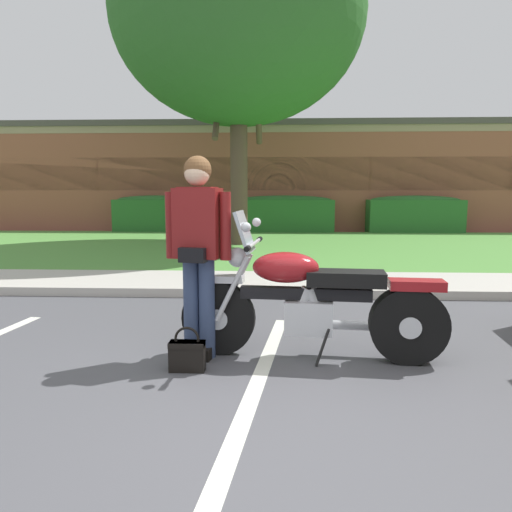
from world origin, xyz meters
The scene contains 13 objects.
ground_plane centered at (0.00, 0.00, 0.00)m, with size 140.00×140.00×0.00m, color #4C4C51.
curb_strip centered at (0.00, 3.57, 0.06)m, with size 60.00×0.20×0.12m, color #B7B2A8.
concrete_walk centered at (0.00, 4.42, 0.04)m, with size 60.00×1.50×0.08m, color #B7B2A8.
grass_lawn centered at (0.00, 9.13, 0.03)m, with size 60.00×7.92×0.06m, color #518E3D.
stall_stripe_1 centered at (-0.12, 0.20, 0.00)m, with size 0.12×4.40×0.01m, color silver.
motorcycle centered at (0.44, 1.20, 0.49)m, with size 2.24×0.82×1.26m.
rider_person centered at (-0.59, 1.20, 0.99)m, with size 0.57×0.34×1.70m.
handbag centered at (-0.64, 0.86, 0.14)m, with size 0.28×0.13×0.36m.
shade_tree centered at (-0.91, 9.41, 5.54)m, with size 6.06×6.06×8.12m.
hedge_left centered at (-3.94, 13.24, 0.65)m, with size 2.81×0.90×1.24m.
hedge_center_left centered at (0.29, 13.24, 0.65)m, with size 3.19×0.90×1.24m.
hedge_center_right centered at (4.51, 13.24, 0.65)m, with size 3.02×0.90×1.24m.
brick_building centered at (-1.47, 18.71, 1.88)m, with size 27.29×10.20×3.75m.
Camera 1 is at (0.08, -2.82, 1.43)m, focal length 34.17 mm.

